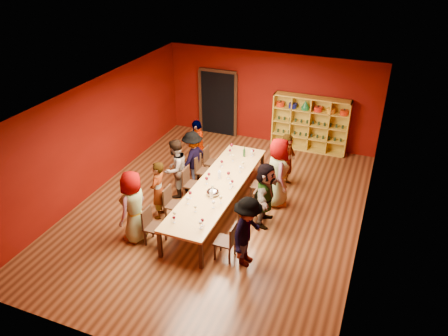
{
  "coord_description": "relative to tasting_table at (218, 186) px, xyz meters",
  "views": [
    {
      "loc": [
        3.56,
        -8.62,
        6.39
      ],
      "look_at": [
        0.08,
        0.18,
        1.15
      ],
      "focal_mm": 35.0,
      "sensor_mm": 36.0,
      "label": 1
    }
  ],
  "objects": [
    {
      "name": "chair_person_right_0",
      "position": [
        0.91,
        -1.65,
        -0.2
      ],
      "size": [
        0.42,
        0.42,
        0.89
      ],
      "color": "black",
      "rests_on": "ground"
    },
    {
      "name": "wine_glass_9",
      "position": [
        0.34,
        -0.05,
        0.18
      ],
      "size": [
        0.07,
        0.07,
        0.18
      ],
      "color": "white",
      "rests_on": "tasting_table"
    },
    {
      "name": "wine_glass_14",
      "position": [
        -0.1,
        1.31,
        0.2
      ],
      "size": [
        0.08,
        0.08,
        0.21
      ],
      "color": "white",
      "rests_on": "tasting_table"
    },
    {
      "name": "tasting_table",
      "position": [
        0.0,
        0.0,
        0.0
      ],
      "size": [
        1.1,
        4.5,
        0.75
      ],
      "color": "tan",
      "rests_on": "ground"
    },
    {
      "name": "wine_glass_19",
      "position": [
        0.35,
        0.04,
        0.19
      ],
      "size": [
        0.08,
        0.08,
        0.19
      ],
      "color": "white",
      "rests_on": "tasting_table"
    },
    {
      "name": "wine_glass_15",
      "position": [
        0.29,
        1.76,
        0.19
      ],
      "size": [
        0.08,
        0.08,
        0.19
      ],
      "color": "white",
      "rests_on": "tasting_table"
    },
    {
      "name": "wine_glass_10",
      "position": [
        -0.03,
        -1.29,
        0.18
      ],
      "size": [
        0.07,
        0.07,
        0.18
      ],
      "color": "white",
      "rests_on": "tasting_table"
    },
    {
      "name": "wine_glass_11",
      "position": [
        -0.0,
        -0.36,
        0.2
      ],
      "size": [
        0.08,
        0.08,
        0.2
      ],
      "color": "white",
      "rests_on": "tasting_table"
    },
    {
      "name": "person_left_4",
      "position": [
        -1.28,
        1.57,
        0.14
      ],
      "size": [
        0.7,
        1.07,
        1.68
      ],
      "primitive_type": "imported",
      "rotation": [
        0.0,
        0.0,
        -1.29
      ],
      "color": "#C08086",
      "rests_on": "ground"
    },
    {
      "name": "chair_person_right_2",
      "position": [
        0.91,
        -0.1,
        -0.2
      ],
      "size": [
        0.42,
        0.42,
        0.89
      ],
      "color": "black",
      "rests_on": "ground"
    },
    {
      "name": "wine_glass_21",
      "position": [
        -0.37,
        -0.83,
        0.2
      ],
      "size": [
        0.08,
        0.08,
        0.21
      ],
      "color": "white",
      "rests_on": "tasting_table"
    },
    {
      "name": "wine_bottle",
      "position": [
        0.1,
        1.68,
        0.16
      ],
      "size": [
        0.08,
        0.08,
        0.29
      ],
      "color": "#153B1C",
      "rests_on": "tasting_table"
    },
    {
      "name": "wine_glass_0",
      "position": [
        0.33,
        -1.71,
        0.19
      ],
      "size": [
        0.08,
        0.08,
        0.19
      ],
      "color": "white",
      "rests_on": "tasting_table"
    },
    {
      "name": "wine_glass_6",
      "position": [
        -0.33,
        -1.06,
        0.19
      ],
      "size": [
        0.08,
        0.08,
        0.19
      ],
      "color": "white",
      "rests_on": "tasting_table"
    },
    {
      "name": "wine_glass_4",
      "position": [
        -0.29,
        -1.83,
        0.18
      ],
      "size": [
        0.07,
        0.07,
        0.18
      ],
      "color": "white",
      "rests_on": "tasting_table"
    },
    {
      "name": "wine_glass_23",
      "position": [
        0.28,
        -0.99,
        0.2
      ],
      "size": [
        0.08,
        0.08,
        0.2
      ],
      "color": "white",
      "rests_on": "tasting_table"
    },
    {
      "name": "carafe_b",
      "position": [
        0.08,
        -0.62,
        0.16
      ],
      "size": [
        0.1,
        0.1,
        0.23
      ],
      "color": "white",
      "rests_on": "tasting_table"
    },
    {
      "name": "person_right_4",
      "position": [
        1.3,
        1.85,
        0.08
      ],
      "size": [
        0.47,
        0.61,
        1.55
      ],
      "primitive_type": "imported",
      "rotation": [
        0.0,
        0.0,
        1.47
      ],
      "color": "pink",
      "rests_on": "ground"
    },
    {
      "name": "wine_glass_1",
      "position": [
        0.13,
        0.36,
        0.2
      ],
      "size": [
        0.09,
        0.09,
        0.21
      ],
      "color": "white",
      "rests_on": "tasting_table"
    },
    {
      "name": "wine_glass_13",
      "position": [
        0.28,
        1.05,
        0.19
      ],
      "size": [
        0.08,
        0.08,
        0.19
      ],
      "color": "white",
      "rests_on": "tasting_table"
    },
    {
      "name": "chair_person_left_0",
      "position": [
        -0.91,
        -1.78,
        -0.2
      ],
      "size": [
        0.42,
        0.42,
        0.89
      ],
      "color": "black",
      "rests_on": "ground"
    },
    {
      "name": "person_right_3",
      "position": [
        1.29,
        0.85,
        0.23
      ],
      "size": [
        0.83,
        1.03,
        1.85
      ],
      "primitive_type": "imported",
      "rotation": [
        0.0,
        0.0,
        2.01
      ],
      "color": "silver",
      "rests_on": "ground"
    },
    {
      "name": "wine_glass_12",
      "position": [
        0.3,
        1.83,
        0.19
      ],
      "size": [
        0.08,
        0.08,
        0.19
      ],
      "color": "white",
      "rests_on": "tasting_table"
    },
    {
      "name": "wine_glass_5",
      "position": [
        -0.28,
        0.94,
        0.18
      ],
      "size": [
        0.07,
        0.07,
        0.18
      ],
      "color": "white",
      "rests_on": "tasting_table"
    },
    {
      "name": "chair_person_left_1",
      "position": [
        -0.91,
        -0.8,
        -0.2
      ],
      "size": [
        0.42,
        0.42,
        0.89
      ],
      "color": "black",
      "rests_on": "ground"
    },
    {
      "name": "person_left_0",
      "position": [
        -1.34,
        -1.78,
        0.17
      ],
      "size": [
        0.51,
        0.87,
        1.75
      ],
      "primitive_type": "imported",
      "rotation": [
        0.0,
        0.0,
        -1.62
      ],
      "color": "pink",
      "rests_on": "ground"
    },
    {
      "name": "wine_glass_18",
      "position": [
        0.33,
        -1.81,
        0.19
      ],
      "size": [
        0.08,
        0.08,
        0.2
      ],
      "color": "white",
      "rests_on": "tasting_table"
    },
    {
      "name": "doorway",
      "position": [
        -1.8,
        4.43,
        0.42
      ],
      "size": [
        1.4,
        0.17,
        2.3
      ],
      "color": "black",
      "rests_on": "ground"
    },
    {
      "name": "person_left_1",
      "position": [
        -1.26,
        -0.8,
        0.06
      ],
      "size": [
        0.46,
        0.59,
        1.52
      ],
      "primitive_type": "imported",
      "rotation": [
        0.0,
        0.0,
        -1.47
      ],
      "color": "#141A37",
      "rests_on": "ground"
    },
    {
      "name": "person_left_2",
      "position": [
        -1.31,
        0.23,
        0.12
      ],
      "size": [
        0.59,
        0.87,
        1.63
      ],
      "primitive_type": "imported",
      "rotation": [
        0.0,
        0.0,
        -1.78
      ],
      "color": "#5A85B9",
      "rests_on": "ground"
    },
    {
      "name": "wine_glass_20",
      "position": [
        -0.35,
        -1.69,
        0.19
      ],
      "size": [
        0.08,
        0.08,
        0.19
      ],
      "color": "white",
      "rests_on": "tasting_table"
    },
    {
      "name": "carafe_a",
      "position": [
        -0.09,
        0.3,
        0.16
      ],
      "size": [
        0.09,
        0.09,
        0.23
      ],
      "color": "white",
      "rests_on": "tasting_table"
    },
    {
      "name": "wine_glass_16",
      "position": [
        -0.37,
        1.9,
        0.21
      ],
      "size": [
        0.09,
        0.09,
        0.22
      ],
      "color": "white",
      "rests_on": "tasting_table"
    },
    {
      "name": "wine_glass_2",
      "position": [
        -0.28,
        -0.08,
        0.2
      ],
      "size": [
        0.08,
        0.08,
        0.21
      ],
      "color": "white",
      "rests_on": "tasting_table"
    },
    {
      "name": "wine_glass_8",
      "position": [
        -0.32,
        0.15,
        0.19
      ],
      "size": [
        0.08,
        0.08,
        0.2
      ],
      "color": "white",
      "rests_on": "tasting_table"
    },
    {
      "name": "chair_person_right_4",
      "position": [
        0.91,
        1.85,
        -0.2
      ],
      "size": [
        0.42,
        0.42,
        0.89
      ],
      "color": "black",
      "rests_on": "ground"
    },
    {
      "name": "wine_glass_17",
      "position": [
        0.29,
        0.79,
        0.19
      ],
      "size": [
        0.08,
        0.08,
        0.19
      ],
      "color": "white",
      "rests_on": "tasting_table"
    },
    {
      "name": "chair_person_left_2",
      "position": [
        -0.91,
        0.23,
        -0.2
      ],
      "size": [
        0.42,
        0.42,
        0.89
      ],
      "color": "black",
      "rests_on": "ground"
    },
    {
      "name": "shelving_unit",
      "position": [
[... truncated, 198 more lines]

